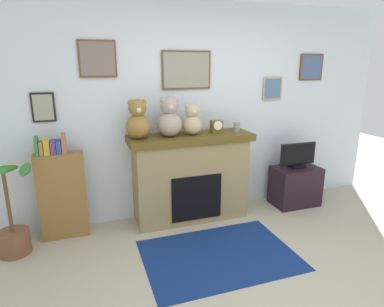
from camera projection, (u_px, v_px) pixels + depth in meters
name	position (u px, v px, depth m)	size (l,w,h in m)	color
ground_plane	(284.00, 304.00, 2.64)	(12.00, 12.00, 0.00)	#AEA78D
back_wall	(199.00, 111.00, 4.11)	(5.20, 0.15, 2.60)	silver
fireplace	(191.00, 177.00, 3.99)	(1.48, 0.51, 1.07)	#917E53
bookshelf	(62.00, 192.00, 3.55)	(0.50, 0.16, 1.17)	olive
potted_plant	(12.00, 223.00, 3.26)	(0.50, 0.54, 0.98)	brown
tv_stand	(295.00, 186.00, 4.46)	(0.61, 0.40, 0.53)	black
television	(298.00, 156.00, 4.34)	(0.52, 0.14, 0.34)	black
area_rug	(219.00, 255.00, 3.31)	(1.52, 1.07, 0.01)	navy
candle_jar	(237.00, 127.00, 4.00)	(0.08, 0.08, 0.12)	gray
mantel_clock	(216.00, 127.00, 3.91)	(0.14, 0.10, 0.15)	brown
teddy_bear_cream	(138.00, 121.00, 3.58)	(0.27, 0.27, 0.44)	olive
teddy_bear_tan	(170.00, 119.00, 3.69)	(0.28, 0.28, 0.46)	#A39185
teddy_bear_grey	(192.00, 121.00, 3.79)	(0.23, 0.23, 0.37)	tan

